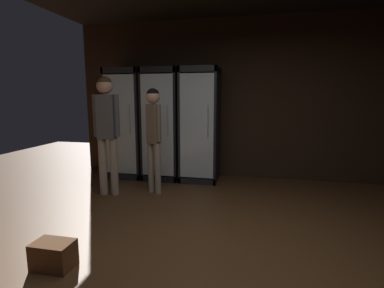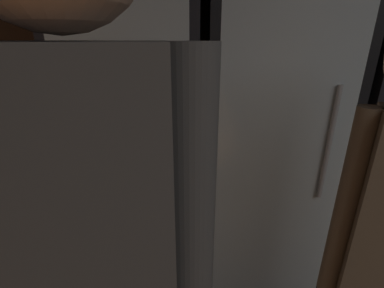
{
  "view_description": "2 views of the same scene",
  "coord_description": "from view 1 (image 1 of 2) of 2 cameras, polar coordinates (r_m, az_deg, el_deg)",
  "views": [
    {
      "loc": [
        0.25,
        -2.22,
        1.45
      ],
      "look_at": [
        -0.75,
        2.42,
        0.67
      ],
      "focal_mm": 27.04,
      "sensor_mm": 36.0,
      "label": 1
    },
    {
      "loc": [
        -1.67,
        1.25,
        1.48
      ],
      "look_at": [
        -1.71,
        2.38,
        1.04
      ],
      "focal_mm": 25.48,
      "sensor_mm": 36.0,
      "label": 2
    }
  ],
  "objects": [
    {
      "name": "ground_plane",
      "position": [
        2.66,
        5.25,
        -23.69
      ],
      "size": [
        12.0,
        12.0,
        0.0
      ],
      "primitive_type": "plane",
      "color": "#51331C"
    },
    {
      "name": "shopper_far",
      "position": [
        4.31,
        -7.6,
        3.3
      ],
      "size": [
        0.25,
        0.21,
        1.57
      ],
      "color": "gray",
      "rests_on": "ground"
    },
    {
      "name": "cooler_far_left",
      "position": [
        5.44,
        -12.37,
        3.85
      ],
      "size": [
        0.63,
        0.66,
        1.94
      ],
      "color": "black",
      "rests_on": "ground"
    },
    {
      "name": "shopper_near",
      "position": [
        4.36,
        -16.53,
        4.09
      ],
      "size": [
        0.38,
        0.23,
        1.73
      ],
      "color": "gray",
      "rests_on": "ground"
    },
    {
      "name": "cooler_center",
      "position": [
        5.03,
        1.7,
        3.59
      ],
      "size": [
        0.63,
        0.66,
        1.94
      ],
      "color": "black",
      "rests_on": "ground"
    },
    {
      "name": "cooler_left",
      "position": [
        5.2,
        -5.61,
        3.69
      ],
      "size": [
        0.63,
        0.66,
        1.94
      ],
      "color": "black",
      "rests_on": "ground"
    },
    {
      "name": "wine_crate_floor",
      "position": [
        2.89,
        -25.64,
        -19.12
      ],
      "size": [
        0.34,
        0.22,
        0.23
      ],
      "primitive_type": "cube",
      "color": "brown",
      "rests_on": "ground"
    },
    {
      "name": "wall_back",
      "position": [
        5.26,
        9.49,
        8.64
      ],
      "size": [
        6.0,
        0.06,
        2.8
      ],
      "primitive_type": "cube",
      "color": "black",
      "rests_on": "ground"
    }
  ]
}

